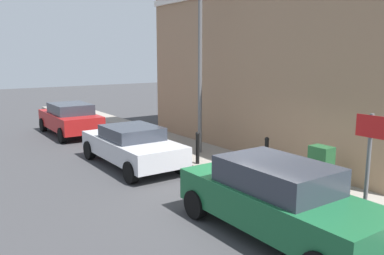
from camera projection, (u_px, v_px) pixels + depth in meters
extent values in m
plane|color=#38383A|center=(240.00, 208.00, 9.33)|extent=(80.00, 80.00, 0.00)
cube|color=gray|center=(176.00, 146.00, 15.30)|extent=(2.31, 30.00, 0.15)
cube|color=#937256|center=(307.00, 39.00, 15.29)|extent=(6.91, 11.33, 8.41)
cube|color=#195933|center=(277.00, 205.00, 7.71)|extent=(1.71, 4.43, 0.70)
cube|color=#2D333D|center=(277.00, 175.00, 7.64)|extent=(1.49, 2.26, 0.54)
cylinder|color=black|center=(196.00, 204.00, 8.68)|extent=(0.23, 0.64, 0.64)
cylinder|color=black|center=(248.00, 191.00, 9.56)|extent=(0.23, 0.64, 0.64)
cylinder|color=black|center=(378.00, 243.00, 6.87)|extent=(0.23, 0.64, 0.64)
cube|color=#B7B7BC|center=(132.00, 147.00, 12.78)|extent=(1.80, 4.35, 0.60)
cube|color=#2D333D|center=(132.00, 133.00, 12.67)|extent=(1.57, 1.85, 0.42)
cylinder|color=black|center=(89.00, 150.00, 13.68)|extent=(0.22, 0.64, 0.64)
cylinder|color=black|center=(133.00, 144.00, 14.62)|extent=(0.22, 0.64, 0.64)
cylinder|color=black|center=(131.00, 172.00, 11.06)|extent=(0.22, 0.64, 0.64)
cylinder|color=black|center=(181.00, 163.00, 12.00)|extent=(0.22, 0.64, 0.64)
cube|color=maroon|center=(70.00, 120.00, 17.85)|extent=(1.80, 4.19, 0.68)
cube|color=#2D333D|center=(70.00, 109.00, 17.61)|extent=(1.56, 2.13, 0.46)
cylinder|color=black|center=(43.00, 125.00, 18.70)|extent=(0.23, 0.64, 0.64)
cylinder|color=black|center=(77.00, 122.00, 19.61)|extent=(0.23, 0.64, 0.64)
cylinder|color=black|center=(62.00, 135.00, 16.21)|extent=(0.23, 0.64, 0.64)
cylinder|color=black|center=(100.00, 131.00, 17.12)|extent=(0.23, 0.64, 0.64)
cube|color=#1E4C28|center=(321.00, 168.00, 10.03)|extent=(0.40, 0.55, 1.15)
cube|color=#333333|center=(319.00, 188.00, 10.12)|extent=(0.46, 0.61, 0.08)
cylinder|color=black|center=(266.00, 156.00, 11.71)|extent=(0.12, 0.12, 0.95)
sphere|color=black|center=(267.00, 139.00, 11.62)|extent=(0.14, 0.14, 0.14)
cylinder|color=black|center=(198.00, 149.00, 12.51)|extent=(0.12, 0.12, 0.95)
sphere|color=black|center=(198.00, 134.00, 12.42)|extent=(0.14, 0.14, 0.14)
cylinder|color=#59595B|center=(368.00, 171.00, 7.80)|extent=(0.08, 0.08, 2.30)
cube|color=white|center=(371.00, 126.00, 7.63)|extent=(0.03, 0.56, 0.40)
cube|color=red|center=(370.00, 126.00, 7.62)|extent=(0.01, 0.60, 0.44)
cylinder|color=#59595B|center=(200.00, 75.00, 13.62)|extent=(0.14, 0.14, 5.50)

